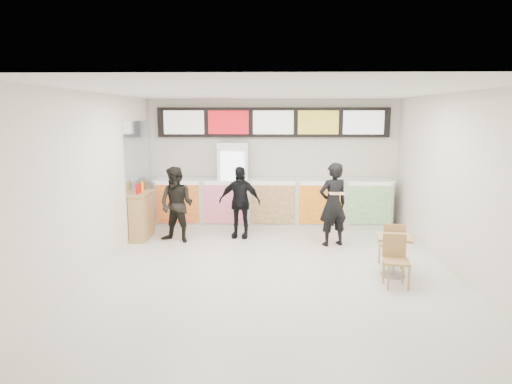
{
  "coord_description": "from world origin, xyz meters",
  "views": [
    {
      "loc": [
        -0.13,
        -7.53,
        2.65
      ],
      "look_at": [
        -0.35,
        1.2,
        1.15
      ],
      "focal_mm": 32.0,
      "sensor_mm": 36.0,
      "label": 1
    }
  ],
  "objects_px": {
    "service_counter": "(273,203)",
    "customer_left": "(177,205)",
    "drinks_fridge": "(233,184)",
    "condiment_ledge": "(142,215)",
    "customer_main": "(333,204)",
    "cafe_table": "(394,248)",
    "customer_mid": "(240,202)"
  },
  "relations": [
    {
      "from": "drinks_fridge",
      "to": "customer_left",
      "type": "bearing_deg",
      "value": -127.24
    },
    {
      "from": "customer_mid",
      "to": "cafe_table",
      "type": "relative_size",
      "value": 1.1
    },
    {
      "from": "customer_left",
      "to": "customer_mid",
      "type": "distance_m",
      "value": 1.34
    },
    {
      "from": "condiment_ledge",
      "to": "cafe_table",
      "type": "bearing_deg",
      "value": -24.67
    },
    {
      "from": "service_counter",
      "to": "condiment_ledge",
      "type": "relative_size",
      "value": 4.62
    },
    {
      "from": "customer_left",
      "to": "cafe_table",
      "type": "xyz_separation_m",
      "value": [
        3.96,
        -1.95,
        -0.32
      ]
    },
    {
      "from": "condiment_ledge",
      "to": "customer_mid",
      "type": "bearing_deg",
      "value": 4.13
    },
    {
      "from": "customer_main",
      "to": "cafe_table",
      "type": "height_order",
      "value": "customer_main"
    },
    {
      "from": "cafe_table",
      "to": "condiment_ledge",
      "type": "xyz_separation_m",
      "value": [
        -4.77,
        2.19,
        0.05
      ]
    },
    {
      "from": "condiment_ledge",
      "to": "customer_main",
      "type": "bearing_deg",
      "value": -5.89
    },
    {
      "from": "condiment_ledge",
      "to": "drinks_fridge",
      "type": "bearing_deg",
      "value": 32.01
    },
    {
      "from": "customer_left",
      "to": "cafe_table",
      "type": "bearing_deg",
      "value": -6.71
    },
    {
      "from": "customer_left",
      "to": "cafe_table",
      "type": "distance_m",
      "value": 4.43
    },
    {
      "from": "customer_main",
      "to": "service_counter",
      "type": "bearing_deg",
      "value": -74.14
    },
    {
      "from": "customer_mid",
      "to": "condiment_ledge",
      "type": "distance_m",
      "value": 2.11
    },
    {
      "from": "drinks_fridge",
      "to": "cafe_table",
      "type": "xyz_separation_m",
      "value": [
        2.88,
        -3.37,
        -0.53
      ]
    },
    {
      "from": "drinks_fridge",
      "to": "service_counter",
      "type": "bearing_deg",
      "value": -0.99
    },
    {
      "from": "drinks_fridge",
      "to": "condiment_ledge",
      "type": "relative_size",
      "value": 1.66
    },
    {
      "from": "drinks_fridge",
      "to": "condiment_ledge",
      "type": "distance_m",
      "value": 2.28
    },
    {
      "from": "customer_main",
      "to": "customer_mid",
      "type": "bearing_deg",
      "value": -37.65
    },
    {
      "from": "cafe_table",
      "to": "condiment_ledge",
      "type": "height_order",
      "value": "condiment_ledge"
    },
    {
      "from": "customer_main",
      "to": "cafe_table",
      "type": "xyz_separation_m",
      "value": [
        0.75,
        -1.78,
        -0.38
      ]
    },
    {
      "from": "cafe_table",
      "to": "drinks_fridge",
      "type": "bearing_deg",
      "value": 140.41
    },
    {
      "from": "customer_main",
      "to": "customer_left",
      "type": "bearing_deg",
      "value": -24.4
    },
    {
      "from": "drinks_fridge",
      "to": "customer_main",
      "type": "bearing_deg",
      "value": -36.8
    },
    {
      "from": "drinks_fridge",
      "to": "customer_main",
      "type": "xyz_separation_m",
      "value": [
        2.13,
        -1.59,
        -0.15
      ]
    },
    {
      "from": "customer_main",
      "to": "customer_left",
      "type": "relative_size",
      "value": 1.07
    },
    {
      "from": "service_counter",
      "to": "customer_main",
      "type": "relative_size",
      "value": 3.28
    },
    {
      "from": "drinks_fridge",
      "to": "customer_mid",
      "type": "height_order",
      "value": "drinks_fridge"
    },
    {
      "from": "service_counter",
      "to": "customer_left",
      "type": "xyz_separation_m",
      "value": [
        -2.01,
        -1.4,
        0.22
      ]
    },
    {
      "from": "drinks_fridge",
      "to": "customer_main",
      "type": "height_order",
      "value": "drinks_fridge"
    },
    {
      "from": "customer_mid",
      "to": "condiment_ledge",
      "type": "xyz_separation_m",
      "value": [
        -2.09,
        -0.15,
        -0.26
      ]
    }
  ]
}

